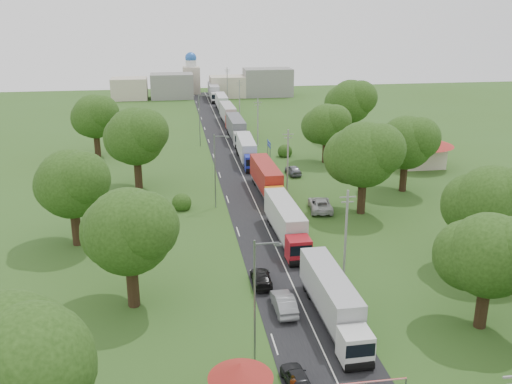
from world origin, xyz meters
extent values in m
plane|color=#31531B|center=(0.00, 0.00, 0.00)|extent=(260.00, 260.00, 0.00)
cube|color=black|center=(0.00, 20.00, 0.00)|extent=(8.00, 200.00, 0.04)
cylinder|color=red|center=(0.00, -25.00, 1.00)|extent=(9.00, 0.12, 0.12)
cylinder|color=slate|center=(4.50, -25.00, 0.50)|extent=(0.10, 0.10, 1.00)
cone|color=maroon|center=(-7.20, -25.00, 2.90)|extent=(4.40, 4.40, 1.10)
cylinder|color=slate|center=(5.20, 33.80, 2.00)|extent=(0.12, 0.12, 4.00)
cylinder|color=slate|center=(5.20, 36.20, 2.00)|extent=(0.12, 0.12, 4.00)
cube|color=navy|center=(5.20, 35.00, 3.60)|extent=(0.06, 3.00, 1.00)
cube|color=silver|center=(5.20, 35.00, 3.60)|extent=(0.07, 3.10, 0.06)
cylinder|color=gray|center=(5.50, -7.00, 4.50)|extent=(0.24, 0.24, 9.00)
cube|color=gray|center=(5.50, -7.00, 8.30)|extent=(1.60, 0.10, 0.10)
cube|color=gray|center=(5.50, -7.00, 7.80)|extent=(1.20, 0.10, 0.10)
cylinder|color=gray|center=(5.50, 21.00, 4.50)|extent=(0.24, 0.24, 9.00)
cube|color=gray|center=(5.50, 21.00, 8.30)|extent=(1.60, 0.10, 0.10)
cube|color=gray|center=(5.50, 21.00, 7.80)|extent=(1.20, 0.10, 0.10)
cylinder|color=gray|center=(5.50, 49.00, 4.50)|extent=(0.24, 0.24, 9.00)
cube|color=gray|center=(5.50, 49.00, 8.30)|extent=(1.60, 0.10, 0.10)
cube|color=gray|center=(5.50, 49.00, 7.80)|extent=(1.20, 0.10, 0.10)
cylinder|color=gray|center=(5.50, 77.00, 4.50)|extent=(0.24, 0.24, 9.00)
cube|color=gray|center=(5.50, 77.00, 8.30)|extent=(1.60, 0.10, 0.10)
cube|color=gray|center=(5.50, 77.00, 7.80)|extent=(1.20, 0.10, 0.10)
cylinder|color=gray|center=(5.50, 105.00, 4.50)|extent=(0.24, 0.24, 9.00)
cube|color=gray|center=(5.50, 105.00, 8.30)|extent=(1.60, 0.10, 0.10)
cube|color=gray|center=(5.50, 105.00, 7.80)|extent=(1.20, 0.10, 0.10)
cylinder|color=slate|center=(-5.50, -20.00, 5.00)|extent=(0.16, 0.16, 10.00)
cube|color=slate|center=(-4.60, -20.00, 9.70)|extent=(1.80, 0.10, 0.10)
cube|color=slate|center=(-3.80, -20.00, 9.55)|extent=(0.50, 0.22, 0.15)
cylinder|color=slate|center=(-5.50, 15.00, 5.00)|extent=(0.16, 0.16, 10.00)
cube|color=slate|center=(-4.60, 15.00, 9.70)|extent=(1.80, 0.10, 0.10)
cube|color=slate|center=(-3.80, 15.00, 9.55)|extent=(0.50, 0.22, 0.15)
cylinder|color=slate|center=(-5.50, 50.00, 5.00)|extent=(0.16, 0.16, 10.00)
cube|color=slate|center=(-4.60, 50.00, 9.70)|extent=(1.80, 0.10, 0.10)
cube|color=slate|center=(-3.80, 50.00, 9.55)|extent=(0.50, 0.22, 0.15)
cylinder|color=#382616|center=(14.00, -18.00, 1.92)|extent=(1.04, 1.04, 3.85)
sphere|color=#1D390F|center=(14.00, -18.00, 6.60)|extent=(7.00, 7.00, 7.00)
sphere|color=#1D390F|center=(15.25, -19.00, 7.35)|extent=(5.50, 5.50, 5.50)
sphere|color=#1D390F|center=(13.00, -16.75, 6.10)|extent=(6.00, 6.00, 6.00)
cylinder|color=#382616|center=(20.00, -8.00, 2.10)|extent=(1.08, 1.08, 4.20)
sphere|color=#1D390F|center=(20.00, -8.00, 7.22)|extent=(7.70, 7.70, 7.70)
sphere|color=#1D390F|center=(18.90, -6.62, 6.67)|extent=(6.60, 6.60, 6.60)
cylinder|color=#382616|center=(13.00, 10.00, 2.27)|extent=(1.12, 1.12, 4.55)
sphere|color=#1D390F|center=(13.00, 10.00, 7.85)|extent=(8.40, 8.40, 8.40)
sphere|color=#1D390F|center=(14.50, 8.80, 8.75)|extent=(6.60, 6.60, 6.60)
sphere|color=#1D390F|center=(11.80, 11.50, 7.25)|extent=(7.20, 7.20, 7.20)
cylinder|color=#382616|center=(22.00, 18.00, 2.10)|extent=(1.08, 1.08, 4.20)
sphere|color=#1D390F|center=(22.00, 18.00, 7.22)|extent=(7.70, 7.70, 7.70)
sphere|color=#1D390F|center=(23.38, 16.90, 8.05)|extent=(6.05, 6.05, 6.05)
sphere|color=#1D390F|center=(20.90, 19.38, 6.67)|extent=(6.60, 6.60, 6.60)
cylinder|color=#382616|center=(15.00, 35.00, 1.92)|extent=(1.04, 1.04, 3.85)
sphere|color=#1D390F|center=(15.00, 35.00, 6.60)|extent=(7.00, 7.00, 7.00)
sphere|color=#1D390F|center=(16.25, 34.00, 7.35)|extent=(5.50, 5.50, 5.50)
sphere|color=#1D390F|center=(14.00, 36.25, 6.10)|extent=(6.00, 6.00, 6.00)
cylinder|color=#382616|center=(24.00, 50.00, 2.27)|extent=(1.12, 1.12, 4.55)
sphere|color=#1D390F|center=(24.00, 50.00, 7.85)|extent=(8.40, 8.40, 8.40)
sphere|color=#1D390F|center=(25.50, 48.80, 8.75)|extent=(6.60, 6.60, 6.60)
sphere|color=#1D390F|center=(22.80, 51.50, 7.25)|extent=(7.20, 7.20, 7.20)
sphere|color=#1D390F|center=(-20.00, -30.00, 7.85)|extent=(8.40, 8.40, 8.40)
sphere|color=#1D390F|center=(-18.50, -31.20, 8.75)|extent=(6.60, 6.60, 6.60)
cylinder|color=#382616|center=(-15.00, -10.00, 2.10)|extent=(1.08, 1.08, 4.20)
sphere|color=#1D390F|center=(-15.00, -10.00, 7.22)|extent=(7.70, 7.70, 7.70)
sphere|color=#1D390F|center=(-13.62, -11.10, 8.05)|extent=(6.05, 6.05, 6.05)
sphere|color=#1D390F|center=(-16.10, -8.62, 6.67)|extent=(6.60, 6.60, 6.60)
cylinder|color=#382616|center=(-22.00, 5.00, 2.10)|extent=(1.08, 1.08, 4.20)
sphere|color=#1D390F|center=(-22.00, 5.00, 7.22)|extent=(7.70, 7.70, 7.70)
sphere|color=#1D390F|center=(-20.62, 3.90, 8.05)|extent=(6.05, 6.05, 6.05)
sphere|color=#1D390F|center=(-23.10, 6.38, 6.67)|extent=(6.60, 6.60, 6.60)
cylinder|color=#382616|center=(-16.00, 25.00, 2.27)|extent=(1.12, 1.12, 4.55)
sphere|color=#1D390F|center=(-16.00, 25.00, 7.85)|extent=(8.40, 8.40, 8.40)
sphere|color=#1D390F|center=(-14.50, 23.80, 8.75)|extent=(6.60, 6.60, 6.60)
sphere|color=#1D390F|center=(-17.20, 26.50, 7.25)|extent=(7.20, 7.20, 7.20)
cylinder|color=#382616|center=(-24.00, 45.00, 2.10)|extent=(1.08, 1.08, 4.20)
sphere|color=#1D390F|center=(-24.00, 45.00, 7.22)|extent=(7.70, 7.70, 7.70)
sphere|color=#1D390F|center=(-22.62, 43.90, 8.05)|extent=(6.05, 6.05, 6.05)
sphere|color=#1D390F|center=(-25.10, 46.38, 6.67)|extent=(6.60, 6.60, 6.60)
cube|color=beige|center=(30.00, 30.00, 2.00)|extent=(7.00, 5.00, 4.00)
cone|color=maroon|center=(30.00, 30.00, 4.90)|extent=(10.08, 10.08, 1.80)
cube|color=gray|center=(-10.00, 110.00, 3.50)|extent=(12.00, 8.00, 7.00)
cube|color=beige|center=(6.00, 110.00, 3.00)|extent=(10.00, 8.00, 6.00)
cube|color=gray|center=(18.00, 110.00, 4.00)|extent=(14.00, 8.00, 8.00)
cube|color=beige|center=(-22.00, 110.00, 3.00)|extent=(10.00, 8.00, 6.00)
cube|color=beige|center=(-4.00, 118.00, 4.00)|extent=(5.00, 5.00, 8.00)
cylinder|color=silver|center=(-4.00, 118.00, 9.00)|extent=(3.20, 3.20, 2.00)
sphere|color=#2659B2|center=(-4.00, 118.00, 10.60)|extent=(3.40, 3.40, 3.40)
cube|color=silver|center=(1.93, -21.39, 1.51)|extent=(2.39, 2.39, 2.44)
cube|color=black|center=(1.93, -22.57, 1.85)|extent=(2.24, 0.06, 1.07)
cube|color=slate|center=(1.93, -22.51, 0.54)|extent=(2.15, 0.29, 0.34)
cube|color=slate|center=(1.93, -14.55, 0.73)|extent=(2.46, 11.26, 0.29)
cube|color=#A8A9AD|center=(1.93, -14.26, 2.49)|extent=(2.66, 11.56, 2.93)
cylinder|color=black|center=(1.93, -22.26, 0.49)|extent=(2.29, 0.98, 0.98)
cylinder|color=black|center=(1.93, -20.51, 0.49)|extent=(2.29, 0.98, 0.98)
cylinder|color=black|center=(1.93, -11.14, 0.49)|extent=(2.29, 0.98, 0.98)
cylinder|color=black|center=(1.93, -9.67, 0.49)|extent=(2.29, 0.98, 0.98)
cube|color=#AA131D|center=(1.61, -3.47, 1.56)|extent=(2.47, 2.47, 2.51)
cube|color=black|center=(1.61, -4.69, 1.91)|extent=(2.31, 0.08, 1.11)
cube|color=slate|center=(1.61, -4.62, 0.55)|extent=(2.22, 0.31, 0.35)
cube|color=slate|center=(1.61, 3.56, 0.75)|extent=(2.61, 11.61, 0.30)
cube|color=#BCBCBC|center=(1.61, 3.87, 2.56)|extent=(2.82, 11.92, 3.01)
cylinder|color=black|center=(1.61, -4.37, 0.50)|extent=(2.36, 1.00, 1.00)
cylinder|color=black|center=(1.61, -2.57, 0.50)|extent=(2.36, 1.00, 1.00)
cylinder|color=black|center=(1.61, 7.08, 0.50)|extent=(2.36, 1.00, 1.00)
cylinder|color=black|center=(1.61, 8.59, 0.50)|extent=(2.36, 1.00, 1.00)
cube|color=orange|center=(2.23, 13.04, 1.61)|extent=(2.54, 2.54, 2.59)
cube|color=black|center=(2.23, 11.79, 1.97)|extent=(2.38, 0.07, 1.14)
cube|color=slate|center=(2.23, 11.85, 0.57)|extent=(2.28, 0.30, 0.36)
cube|color=slate|center=(2.23, 20.29, 0.78)|extent=(2.64, 11.96, 0.31)
cube|color=maroon|center=(2.23, 20.61, 2.64)|extent=(2.86, 12.28, 3.11)
cylinder|color=black|center=(2.23, 12.11, 0.52)|extent=(2.43, 1.04, 1.04)
cylinder|color=black|center=(2.23, 13.98, 0.52)|extent=(2.43, 1.04, 1.04)
cylinder|color=black|center=(2.23, 23.92, 0.52)|extent=(2.43, 1.04, 1.04)
cylinder|color=black|center=(2.23, 25.47, 0.52)|extent=(2.43, 1.04, 1.04)
cube|color=#1B27A5|center=(1.77, 31.02, 1.52)|extent=(2.44, 2.44, 2.46)
cube|color=black|center=(1.77, 29.84, 1.87)|extent=(2.26, 0.10, 1.08)
cube|color=slate|center=(1.77, 29.90, 0.54)|extent=(2.17, 0.32, 0.34)
cube|color=slate|center=(1.77, 37.90, 0.74)|extent=(2.64, 11.36, 0.29)
cube|color=silver|center=(1.77, 38.19, 2.50)|extent=(2.85, 11.66, 2.95)
cylinder|color=black|center=(1.77, 30.14, 0.49)|extent=(2.31, 0.98, 0.98)
cylinder|color=black|center=(1.77, 31.91, 0.49)|extent=(2.31, 0.98, 0.98)
cylinder|color=black|center=(1.77, 41.34, 0.49)|extent=(2.31, 0.98, 0.98)
cylinder|color=black|center=(1.77, 42.81, 0.49)|extent=(2.31, 0.98, 0.98)
cube|color=#B5B5B5|center=(2.03, 47.69, 1.64)|extent=(2.55, 2.55, 2.65)
cube|color=black|center=(2.03, 46.40, 2.02)|extent=(2.44, 0.03, 1.17)
cube|color=slate|center=(2.03, 46.47, 0.58)|extent=(2.33, 0.26, 0.37)
cube|color=slate|center=(2.03, 55.11, 0.80)|extent=(2.47, 12.20, 0.32)
cube|color=#5B5C62|center=(2.03, 55.43, 2.70)|extent=(2.69, 12.52, 3.18)
cylinder|color=black|center=(2.03, 46.73, 0.53)|extent=(2.49, 1.06, 1.06)
cylinder|color=black|center=(2.03, 48.64, 0.53)|extent=(2.49, 1.06, 1.06)
cylinder|color=black|center=(2.03, 58.82, 0.53)|extent=(2.49, 1.06, 1.06)
cylinder|color=black|center=(2.03, 60.41, 0.53)|extent=(2.49, 1.06, 1.06)
cube|color=maroon|center=(2.12, 64.44, 1.57)|extent=(2.48, 2.48, 2.53)
cube|color=black|center=(2.12, 63.22, 1.92)|extent=(2.33, 0.07, 1.11)
cube|color=slate|center=(2.12, 63.28, 0.56)|extent=(2.23, 0.29, 0.35)
cube|color=slate|center=(2.12, 71.53, 0.76)|extent=(2.56, 11.68, 0.30)
cube|color=#AFAFAF|center=(2.12, 71.83, 2.58)|extent=(2.77, 11.99, 3.04)
cylinder|color=black|center=(2.12, 63.53, 0.51)|extent=(2.38, 1.01, 1.01)
cylinder|color=black|center=(2.12, 65.35, 0.51)|extent=(2.38, 1.01, 1.01)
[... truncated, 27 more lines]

